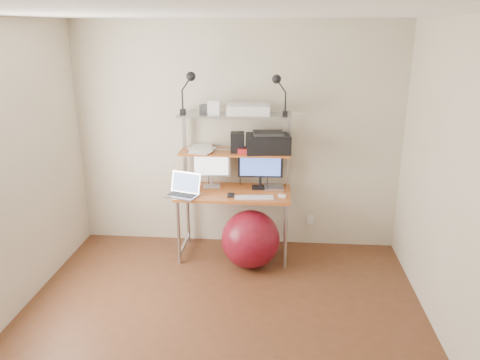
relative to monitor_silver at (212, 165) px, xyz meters
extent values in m
plane|color=brown|center=(0.26, -1.59, -0.98)|extent=(3.60, 3.60, 0.00)
plane|color=white|center=(0.26, -1.59, 1.52)|extent=(3.60, 3.60, 0.00)
plane|color=beige|center=(0.26, 0.21, 0.27)|extent=(3.60, 0.00, 3.60)
plane|color=beige|center=(0.26, -3.39, 0.27)|extent=(3.60, 0.00, 3.60)
plane|color=beige|center=(2.06, -1.59, 0.27)|extent=(0.00, 3.60, 3.60)
cube|color=#C25F25|center=(0.26, -0.15, -0.26)|extent=(1.20, 0.60, 0.03)
cylinder|color=#A1A2A6|center=(-0.30, -0.41, -0.63)|extent=(0.04, 0.04, 0.71)
cylinder|color=#A1A2A6|center=(-0.30, 0.11, -0.63)|extent=(0.04, 0.04, 0.71)
cylinder|color=#A1A2A6|center=(0.82, -0.41, -0.63)|extent=(0.04, 0.04, 0.71)
cylinder|color=#A1A2A6|center=(0.82, 0.11, -0.63)|extent=(0.04, 0.04, 0.71)
cube|color=#A1A2A6|center=(-0.31, 0.11, 0.17)|extent=(0.03, 0.04, 0.84)
cube|color=#A1A2A6|center=(0.83, 0.11, 0.17)|extent=(0.03, 0.04, 0.84)
cube|color=#C25F25|center=(0.26, -0.02, 0.16)|extent=(1.18, 0.34, 0.02)
cube|color=#A1A2A6|center=(0.26, -0.02, 0.56)|extent=(1.18, 0.34, 0.02)
cube|color=silver|center=(1.11, 0.19, -0.68)|extent=(0.08, 0.01, 0.12)
cube|color=#AEAEB3|center=(0.00, -0.02, -0.23)|extent=(0.20, 0.16, 0.01)
cylinder|color=#AEAEB3|center=(0.00, 0.00, -0.17)|extent=(0.03, 0.03, 0.10)
cube|color=#AEAEB3|center=(0.00, 0.00, 0.03)|extent=(0.41, 0.07, 0.31)
plane|color=white|center=(0.00, -0.02, 0.03)|extent=(0.36, 0.04, 0.37)
cube|color=black|center=(0.53, -0.02, -0.23)|extent=(0.18, 0.14, 0.01)
cylinder|color=black|center=(0.53, 0.00, -0.17)|extent=(0.03, 0.03, 0.11)
cube|color=black|center=(0.53, 0.00, 0.03)|extent=(0.49, 0.05, 0.29)
plane|color=blue|center=(0.53, -0.01, 0.03)|extent=(0.44, 0.01, 0.44)
cube|color=#BBBABF|center=(-0.26, -0.34, -0.23)|extent=(0.39, 0.33, 0.02)
cube|color=#2A2A2C|center=(-0.26, -0.34, -0.22)|extent=(0.31, 0.22, 0.00)
cube|color=#BBBABF|center=(-0.23, -0.22, -0.12)|extent=(0.34, 0.17, 0.22)
plane|color=#7D9AD1|center=(-0.23, -0.22, -0.12)|extent=(0.31, 0.17, 0.29)
cube|color=silver|center=(0.48, -0.33, -0.24)|extent=(0.41, 0.15, 0.01)
cube|color=silver|center=(0.77, -0.27, -0.23)|extent=(0.09, 0.07, 0.02)
cube|color=#BBBABF|center=(0.68, -0.04, -0.22)|extent=(0.22, 0.22, 0.04)
cube|color=black|center=(0.24, -0.28, -0.24)|extent=(0.08, 0.14, 0.01)
cube|color=black|center=(0.61, -0.03, 0.26)|extent=(0.49, 0.36, 0.19)
cube|color=#2A2A2C|center=(0.61, -0.03, 0.37)|extent=(0.34, 0.26, 0.03)
cube|color=black|center=(0.29, -0.05, 0.28)|extent=(0.16, 0.16, 0.21)
cube|color=#B41C20|center=(0.40, -0.09, 0.20)|extent=(0.21, 0.15, 0.05)
cube|color=silver|center=(0.40, -0.02, 0.62)|extent=(0.45, 0.30, 0.10)
cube|color=#AEAEB3|center=(0.40, -0.02, 0.68)|extent=(0.38, 0.23, 0.02)
cube|color=silver|center=(0.05, -0.07, 0.64)|extent=(0.13, 0.11, 0.14)
cube|color=#2A2A2C|center=(-0.06, 0.01, 0.62)|extent=(0.11, 0.11, 0.09)
cube|color=black|center=(-0.28, -0.08, 0.60)|extent=(0.05, 0.06, 0.05)
cylinder|color=black|center=(-0.28, -0.08, 0.72)|extent=(0.02, 0.02, 0.19)
sphere|color=black|center=(-0.18, -0.09, 0.96)|extent=(0.10, 0.10, 0.10)
cube|color=black|center=(0.78, -0.09, 0.60)|extent=(0.05, 0.06, 0.05)
cylinder|color=black|center=(0.78, -0.09, 0.71)|extent=(0.02, 0.02, 0.18)
sphere|color=black|center=(0.68, -0.10, 0.94)|extent=(0.09, 0.09, 0.09)
sphere|color=maroon|center=(0.46, -0.40, -0.67)|extent=(0.61, 0.61, 0.61)
cube|color=white|center=(-0.13, 0.00, 0.17)|extent=(0.30, 0.34, 0.00)
cube|color=white|center=(-0.09, -0.07, 0.18)|extent=(0.27, 0.32, 0.00)
cube|color=white|center=(-0.12, 0.02, 0.18)|extent=(0.22, 0.29, 0.00)
cube|color=white|center=(-0.07, -0.04, 0.19)|extent=(0.24, 0.30, 0.00)
cube|color=white|center=(-0.09, -0.02, 0.19)|extent=(0.26, 0.32, 0.00)
cube|color=white|center=(-0.10, 0.03, 0.20)|extent=(0.25, 0.31, 0.00)
camera|label=1|loc=(0.72, -4.83, 1.43)|focal=35.00mm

